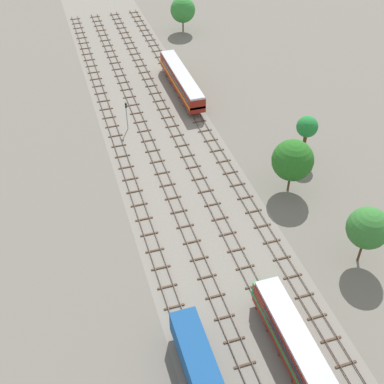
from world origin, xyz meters
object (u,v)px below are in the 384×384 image
object	(u,v)px
diesel_railcar_centre_left_nearest	(308,368)
freight_boxcar_far_left_near	(204,378)
diesel_railcar_centre_mid	(181,80)
signal_post_near	(126,112)

from	to	relation	value
diesel_railcar_centre_left_nearest	freight_boxcar_far_left_near	world-z (taller)	diesel_railcar_centre_left_nearest
diesel_railcar_centre_mid	signal_post_near	bearing A→B (deg)	-142.60
diesel_railcar_centre_left_nearest	signal_post_near	size ratio (longest dim) A/B	4.02
freight_boxcar_far_left_near	diesel_railcar_centre_left_nearest	bearing A→B (deg)	-12.06
diesel_railcar_centre_left_nearest	freight_boxcar_far_left_near	distance (m)	10.03
diesel_railcar_centre_mid	signal_post_near	world-z (taller)	signal_post_near
freight_boxcar_far_left_near	diesel_railcar_centre_mid	xyz separation A→B (m)	(14.71, 57.23, 0.15)
diesel_railcar_centre_left_nearest	signal_post_near	xyz separation A→B (m)	(-7.36, 49.95, 0.66)
diesel_railcar_centre_mid	signal_post_near	size ratio (longest dim) A/B	4.02
signal_post_near	diesel_railcar_centre_mid	bearing A→B (deg)	37.40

